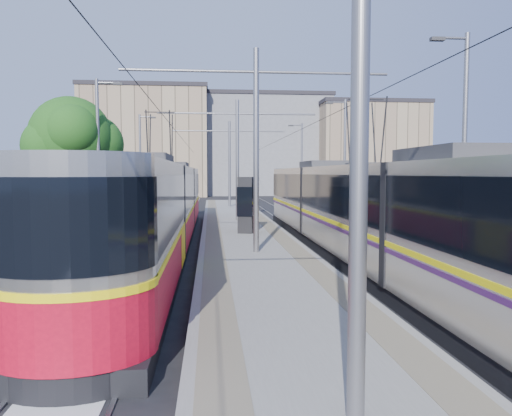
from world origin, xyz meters
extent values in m
plane|color=black|center=(0.00, 0.00, 0.00)|extent=(160.00, 160.00, 0.00)
cube|color=gray|center=(0.00, 17.00, 0.15)|extent=(4.00, 50.00, 0.30)
cube|color=gray|center=(-1.45, 17.00, 0.30)|extent=(0.70, 50.00, 0.01)
cube|color=gray|center=(1.45, 17.00, 0.30)|extent=(0.70, 50.00, 0.01)
cube|color=gray|center=(-4.32, 17.00, 0.01)|extent=(0.07, 70.00, 0.03)
cube|color=gray|center=(-2.88, 17.00, 0.01)|extent=(0.07, 70.00, 0.03)
cube|color=gray|center=(2.88, 17.00, 0.01)|extent=(0.07, 70.00, 0.03)
cube|color=gray|center=(4.32, 17.00, 0.01)|extent=(0.07, 70.00, 0.03)
cube|color=black|center=(-3.60, 11.31, 0.20)|extent=(2.30, 27.72, 0.40)
cube|color=#ABA79D|center=(-3.60, 11.31, 1.85)|extent=(2.40, 26.12, 2.90)
cube|color=black|center=(-3.60, 11.31, 2.35)|extent=(2.43, 26.12, 1.30)
cube|color=yellow|center=(-3.60, 11.31, 1.45)|extent=(2.43, 26.12, 0.12)
cube|color=red|center=(-3.60, 11.31, 0.95)|extent=(2.42, 26.12, 1.10)
cube|color=#2D2D30|center=(-3.60, 11.31, 3.45)|extent=(1.68, 3.00, 0.30)
cube|color=black|center=(3.60, 7.18, 0.20)|extent=(2.30, 30.89, 0.40)
cube|color=beige|center=(3.60, 7.18, 1.85)|extent=(2.40, 29.29, 2.90)
cube|color=black|center=(3.60, 7.18, 2.35)|extent=(2.43, 29.29, 1.30)
cube|color=yellow|center=(3.60, 7.18, 1.45)|extent=(2.43, 29.29, 0.12)
cube|color=#3E164E|center=(3.60, 7.18, 1.30)|extent=(2.43, 29.29, 0.10)
cube|color=#2D2D30|center=(3.60, 7.18, 3.45)|extent=(1.68, 3.00, 0.30)
cylinder|color=slate|center=(0.00, -4.00, 3.80)|extent=(0.20, 0.20, 7.00)
cylinder|color=slate|center=(0.00, 8.00, 3.80)|extent=(0.20, 0.20, 7.00)
cylinder|color=slate|center=(0.00, 8.00, 6.50)|extent=(9.20, 0.10, 0.10)
cylinder|color=slate|center=(0.00, 20.00, 3.80)|extent=(0.20, 0.20, 7.00)
cylinder|color=slate|center=(0.00, 20.00, 6.50)|extent=(9.20, 0.10, 0.10)
cylinder|color=slate|center=(0.00, 32.00, 3.80)|extent=(0.20, 0.20, 7.00)
cylinder|color=slate|center=(0.00, 32.00, 6.50)|extent=(9.20, 0.10, 0.10)
cylinder|color=black|center=(-3.60, 17.00, 5.55)|extent=(0.02, 70.00, 0.02)
cylinder|color=black|center=(3.60, 17.00, 5.55)|extent=(0.02, 70.00, 0.02)
cylinder|color=slate|center=(-7.50, 18.00, 4.00)|extent=(0.18, 0.18, 8.00)
cube|color=#2D2D30|center=(-6.40, 18.00, 7.75)|extent=(0.50, 0.22, 0.12)
cylinder|color=slate|center=(-7.50, 34.00, 4.00)|extent=(0.18, 0.18, 8.00)
cube|color=#2D2D30|center=(-6.40, 34.00, 7.75)|extent=(0.50, 0.22, 0.12)
cylinder|color=slate|center=(7.50, 8.00, 4.00)|extent=(0.18, 0.18, 8.00)
cube|color=#2D2D30|center=(6.40, 8.00, 7.75)|extent=(0.50, 0.22, 0.12)
cylinder|color=slate|center=(7.50, 24.00, 4.00)|extent=(0.18, 0.18, 8.00)
cube|color=#2D2D30|center=(6.40, 24.00, 7.75)|extent=(0.50, 0.22, 0.12)
cylinder|color=slate|center=(7.50, 40.00, 4.00)|extent=(0.18, 0.18, 8.00)
cube|color=#2D2D30|center=(6.40, 40.00, 7.75)|extent=(0.50, 0.22, 0.12)
cube|color=black|center=(0.13, 13.78, 1.59)|extent=(0.99, 1.27, 2.57)
cube|color=black|center=(0.13, 13.78, 1.76)|extent=(1.04, 1.33, 1.34)
cylinder|color=#382314|center=(-9.24, 19.28, 1.51)|extent=(0.41, 0.41, 3.01)
sphere|color=#1B4513|center=(-9.24, 19.28, 4.99)|extent=(4.52, 4.52, 4.52)
sphere|color=#1B4513|center=(-8.10, 20.04, 4.71)|extent=(3.20, 3.20, 3.20)
cube|color=tan|center=(-10.00, 60.00, 6.94)|extent=(16.00, 12.00, 13.88)
cube|color=#262328|center=(-10.00, 60.00, 14.13)|extent=(16.32, 12.24, 0.50)
cube|color=gray|center=(6.00, 64.00, 6.75)|extent=(18.00, 14.00, 13.50)
cube|color=#262328|center=(6.00, 64.00, 13.75)|extent=(18.36, 14.28, 0.50)
cube|color=tan|center=(20.00, 58.00, 6.04)|extent=(14.00, 10.00, 12.09)
cube|color=#262328|center=(20.00, 58.00, 12.34)|extent=(14.28, 10.20, 0.50)
camera|label=1|loc=(-1.58, -9.22, 3.05)|focal=35.00mm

